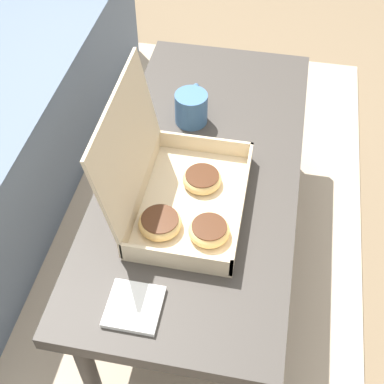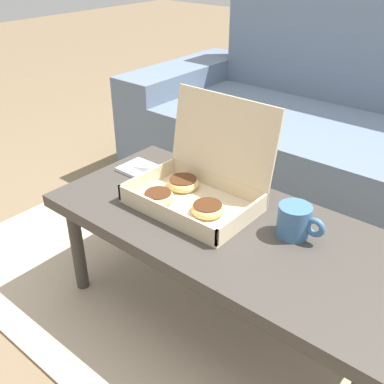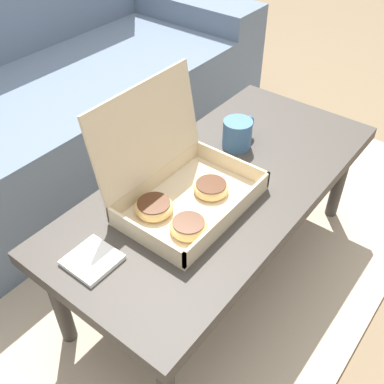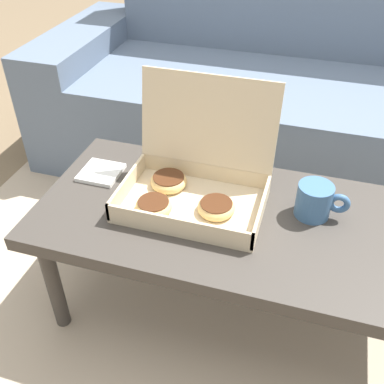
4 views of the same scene
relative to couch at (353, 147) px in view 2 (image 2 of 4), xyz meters
The scene contains 7 objects.
ground_plane 0.88m from the couch, 90.00° to the right, with size 12.00×12.00×0.00m, color #756047.
area_rug 0.60m from the couch, 90.00° to the right, with size 2.22×1.87×0.01m, color tan.
couch is the anchor object (origin of this frame).
coffee_table 0.95m from the couch, 90.00° to the right, with size 1.11×0.51×0.40m.
pastry_box 0.94m from the couch, 99.63° to the right, with size 0.38×0.30×0.31m.
coffee_mug 0.91m from the couch, 78.80° to the right, with size 0.14×0.09×0.09m.
napkin_stack 0.99m from the couch, 116.75° to the right, with size 0.11×0.11×0.01m.
Camera 2 is at (0.61, -1.04, 1.13)m, focal length 42.00 mm.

